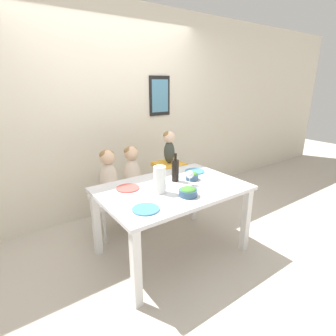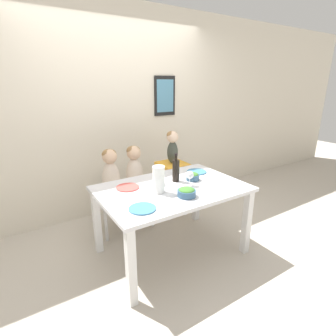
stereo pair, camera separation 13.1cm
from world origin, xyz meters
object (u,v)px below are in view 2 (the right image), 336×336
salad_bowl_small (193,176)px  dinner_plate_back_right (197,172)px  wine_glass_far (157,174)px  dinner_plate_back_left (128,187)px  chair_far_center (136,196)px  person_child_left (111,172)px  dinner_plate_front_left (142,208)px  chair_far_left (113,201)px  person_baby_right (172,144)px  wine_glass_near (190,175)px  wine_bottle (176,170)px  salad_bowl_large (187,192)px  chair_right_highchair (172,174)px  person_child_center (134,167)px  paper_towel_roll (159,180)px

salad_bowl_small → dinner_plate_back_right: salad_bowl_small is taller
wine_glass_far → dinner_plate_back_left: size_ratio=0.68×
chair_far_center → dinner_plate_back_right: size_ratio=2.08×
person_child_left → dinner_plate_front_left: person_child_left is taller
dinner_plate_back_right → chair_far_center: bearing=138.9°
chair_far_left → wine_glass_far: (0.28, -0.57, 0.46)m
person_baby_right → wine_glass_near: 0.85m
person_child_left → person_baby_right: 0.87m
wine_bottle → dinner_plate_back_left: bearing=169.0°
chair_far_left → salad_bowl_large: salad_bowl_large is taller
salad_bowl_small → chair_right_highchair: bearing=75.0°
person_child_center → dinner_plate_back_right: bearing=-41.2°
chair_right_highchair → dinner_plate_front_left: bearing=-133.7°
chair_far_center → wine_glass_far: (-0.01, -0.57, 0.46)m
wine_bottle → paper_towel_roll: (-0.30, -0.16, 0.01)m
dinner_plate_back_right → paper_towel_roll: bearing=-158.1°
person_child_center → person_child_left: bearing=180.0°
chair_far_center → person_child_center: (0.00, 0.00, 0.37)m
chair_far_left → dinner_plate_front_left: bearing=-95.7°
paper_towel_roll → dinner_plate_back_left: paper_towel_roll is taller
person_child_left → dinner_plate_back_right: (0.86, -0.49, -0.02)m
salad_bowl_small → dinner_plate_front_left: bearing=-157.5°
paper_towel_roll → dinner_plate_back_left: bearing=128.4°
salad_bowl_small → dinner_plate_front_left: (-0.76, -0.32, -0.04)m
salad_bowl_small → wine_bottle: bearing=157.5°
dinner_plate_back_right → chair_right_highchair: bearing=91.7°
wine_glass_far → wine_bottle: bearing=-7.2°
person_child_left → person_child_center: size_ratio=1.00×
chair_far_left → wine_bottle: 0.91m
chair_right_highchair → person_baby_right: (0.00, 0.00, 0.41)m
person_child_left → wine_bottle: size_ratio=1.85×
salad_bowl_small → dinner_plate_back_left: size_ratio=0.62×
salad_bowl_large → chair_far_center: bearing=93.7°
person_child_left → dinner_plate_back_left: person_child_left is taller
salad_bowl_large → person_child_left: bearing=110.3°
chair_right_highchair → person_child_left: person_child_left is taller
person_baby_right → dinner_plate_back_left: person_baby_right is taller
person_child_center → person_baby_right: bearing=0.1°
person_child_center → paper_towel_roll: person_child_center is taller
person_child_left → salad_bowl_small: bearing=-45.3°
wine_bottle → dinner_plate_front_left: (-0.59, -0.39, -0.12)m
salad_bowl_large → dinner_plate_back_left: size_ratio=0.76×
chair_far_center → dinner_plate_back_left: bearing=-121.8°
salad_bowl_large → salad_bowl_small: size_ratio=1.22×
person_child_left → person_baby_right: bearing=0.0°
salad_bowl_large → dinner_plate_front_left: bearing=-178.4°
paper_towel_roll → dinner_plate_back_right: (0.67, 0.27, -0.12)m
person_child_left → wine_glass_far: bearing=-63.7°
chair_right_highchair → salad_bowl_large: 1.11m
chair_far_center → dinner_plate_front_left: dinner_plate_front_left is taller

